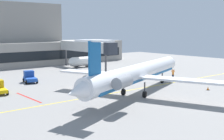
{
  "coord_description": "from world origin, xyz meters",
  "views": [
    {
      "loc": [
        -30.76,
        -30.82,
        9.51
      ],
      "look_at": [
        -0.02,
        6.14,
        3.0
      ],
      "focal_mm": 48.34,
      "sensor_mm": 36.0,
      "label": 1
    }
  ],
  "objects_px": {
    "fuel_tank": "(83,61)",
    "marshaller": "(173,74)",
    "pushback_tractor": "(30,77)",
    "regional_jet": "(137,73)"
  },
  "relations": [
    {
      "from": "pushback_tractor",
      "to": "marshaller",
      "type": "xyz_separation_m",
      "value": [
        22.72,
        -14.22,
        0.07
      ]
    },
    {
      "from": "regional_jet",
      "to": "pushback_tractor",
      "type": "distance_m",
      "value": 21.35
    },
    {
      "from": "regional_jet",
      "to": "fuel_tank",
      "type": "xyz_separation_m",
      "value": [
        12.51,
        32.09,
        -1.72
      ]
    },
    {
      "from": "fuel_tank",
      "to": "marshaller",
      "type": "distance_m",
      "value": 26.56
    },
    {
      "from": "fuel_tank",
      "to": "marshaller",
      "type": "xyz_separation_m",
      "value": [
        2.85,
        -26.4,
        -0.46
      ]
    },
    {
      "from": "fuel_tank",
      "to": "marshaller",
      "type": "relative_size",
      "value": 4.0
    },
    {
      "from": "marshaller",
      "to": "fuel_tank",
      "type": "bearing_deg",
      "value": 96.15
    },
    {
      "from": "regional_jet",
      "to": "marshaller",
      "type": "relative_size",
      "value": 16.2
    },
    {
      "from": "pushback_tractor",
      "to": "regional_jet",
      "type": "bearing_deg",
      "value": -69.69
    },
    {
      "from": "regional_jet",
      "to": "fuel_tank",
      "type": "height_order",
      "value": "regional_jet"
    }
  ]
}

